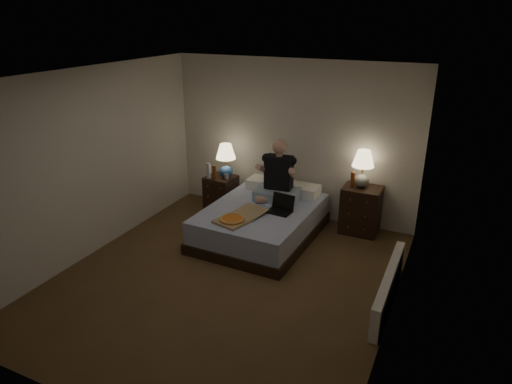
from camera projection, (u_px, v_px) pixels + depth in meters
The scene contains 19 objects.
floor at pixel (226, 278), 5.75m from camera, with size 4.00×4.50×0.00m, color brown.
ceiling at pixel (220, 76), 4.83m from camera, with size 4.00×4.50×0.00m, color white.
wall_back at pixel (292, 140), 7.19m from camera, with size 4.00×2.50×0.00m, color beige.
wall_front at pixel (77, 283), 3.40m from camera, with size 4.00×2.50×0.00m, color beige.
wall_left at pixel (92, 163), 6.08m from camera, with size 4.50×2.50×0.00m, color beige.
wall_right at pixel (401, 216), 4.50m from camera, with size 4.50×2.50×0.00m, color beige.
bed at pixel (261, 222), 6.73m from camera, with size 1.43×1.91×0.48m, color #556BAB.
nightstand_left at pixel (221, 194), 7.61m from camera, with size 0.47×0.42×0.61m, color black.
nightstand_right at pixel (361, 209), 6.87m from camera, with size 0.55×0.50×0.72m, color black.
lamp_left at pixel (226, 161), 7.38m from camera, with size 0.32×0.32×0.56m, color #2A559A, non-canonical shape.
lamp_right at pixel (363, 169), 6.64m from camera, with size 0.32×0.32×0.56m, color gray, non-canonical shape.
water_bottle at pixel (208, 171), 7.40m from camera, with size 0.07×0.07×0.25m, color #B4BFCB.
soda_can at pixel (227, 176), 7.36m from camera, with size 0.07×0.07×0.10m, color #AFAFAA.
beer_bottle_left at pixel (214, 172), 7.34m from camera, with size 0.06×0.06×0.23m, color #592B0C.
beer_bottle_right at pixel (353, 180), 6.70m from camera, with size 0.06×0.06×0.23m, color #5C280D.
person at pixel (278, 170), 6.76m from camera, with size 0.66×0.52×0.93m, color black, non-canonical shape.
laptop at pixel (279, 205), 6.43m from camera, with size 0.34×0.28×0.24m, color black, non-canonical shape.
pizza_box at pixel (232, 220), 6.15m from camera, with size 0.40×0.76×0.08m, color #9F8A5F, non-canonical shape.
radiator at pixel (388, 287), 5.21m from camera, with size 0.10×1.60×0.40m, color white.
Camera 1 is at (2.44, -4.32, 3.13)m, focal length 32.00 mm.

